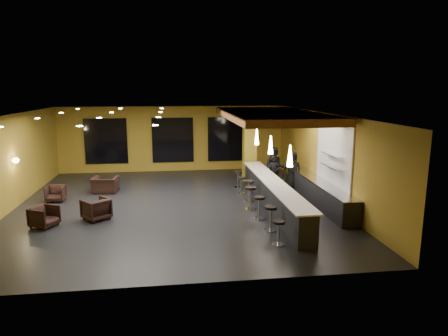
{
  "coord_description": "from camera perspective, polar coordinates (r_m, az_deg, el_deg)",
  "views": [
    {
      "loc": [
        -0.07,
        -15.09,
        4.49
      ],
      "look_at": [
        2.0,
        0.5,
        1.3
      ],
      "focal_mm": 32.0,
      "sensor_mm": 36.0,
      "label": 1
    }
  ],
  "objects": [
    {
      "name": "wall_sconce",
      "position": [
        16.86,
        -27.61,
        0.97
      ],
      "size": [
        0.22,
        0.22,
        0.22
      ],
      "primitive_type": "sphere",
      "color": "#FFE5B2",
      "rests_on": "wall_left"
    },
    {
      "name": "pendant_2",
      "position": [
        17.62,
        4.7,
        4.45
      ],
      "size": [
        0.2,
        0.2,
        0.7
      ],
      "primitive_type": "cone",
      "color": "white",
      "rests_on": "wood_soffit"
    },
    {
      "name": "armchair_b",
      "position": [
        14.5,
        -17.8,
        -5.59
      ],
      "size": [
        1.14,
        1.14,
        0.75
      ],
      "primitive_type": "imported",
      "rotation": [
        0.0,
        0.0,
        3.83
      ],
      "color": "black",
      "rests_on": "floor"
    },
    {
      "name": "pendant_0",
      "position": [
        12.83,
        9.4,
        1.71
      ],
      "size": [
        0.2,
        0.2,
        0.7
      ],
      "primitive_type": "cone",
      "color": "white",
      "rests_on": "wood_soffit"
    },
    {
      "name": "pendant_1",
      "position": [
        15.21,
        6.68,
        3.3
      ],
      "size": [
        0.2,
        0.2,
        0.7
      ],
      "primitive_type": "cone",
      "color": "white",
      "rests_on": "wood_soffit"
    },
    {
      "name": "wall_front",
      "position": [
        8.97,
        -6.81,
        -6.39
      ],
      "size": [
        12.0,
        0.1,
        3.5
      ],
      "primitive_type": "cube",
      "color": "#A48224",
      "rests_on": "floor"
    },
    {
      "name": "staff_a",
      "position": [
        17.78,
        7.09,
        -0.68
      ],
      "size": [
        0.59,
        0.41,
        1.55
      ],
      "primitive_type": "imported",
      "rotation": [
        0.0,
        0.0,
        0.07
      ],
      "color": "black",
      "rests_on": "floor"
    },
    {
      "name": "wood_soffit",
      "position": [
        16.64,
        6.67,
        7.49
      ],
      "size": [
        3.6,
        8.0,
        0.28
      ],
      "primitive_type": "cube",
      "color": "#A4622F",
      "rests_on": "ceiling"
    },
    {
      "name": "window_right",
      "position": [
        21.93,
        0.55,
        4.15
      ],
      "size": [
        2.2,
        0.06,
        2.4
      ],
      "primitive_type": "cube",
      "color": "black",
      "rests_on": "wall_back"
    },
    {
      "name": "ceiling",
      "position": [
        15.12,
        -7.35,
        7.81
      ],
      "size": [
        12.0,
        13.0,
        0.1
      ],
      "primitive_type": "cube",
      "color": "black"
    },
    {
      "name": "wall_shelf_lower",
      "position": [
        15.36,
        15.13,
        0.22
      ],
      "size": [
        0.3,
        1.5,
        0.03
      ],
      "primitive_type": "cube",
      "color": "silver",
      "rests_on": "wall_right"
    },
    {
      "name": "floor",
      "position": [
        15.76,
        -7.02,
        -5.37
      ],
      "size": [
        12.0,
        13.0,
        0.1
      ],
      "primitive_type": "cube",
      "color": "black",
      "rests_on": "ground"
    },
    {
      "name": "tile_backsplash",
      "position": [
        15.53,
        15.41,
        1.82
      ],
      "size": [
        0.06,
        3.2,
        2.4
      ],
      "primitive_type": "cube",
      "color": "white",
      "rests_on": "wall_right"
    },
    {
      "name": "bar_stool_5",
      "position": [
        17.1,
        2.49,
        -2.17
      ],
      "size": [
        0.36,
        0.36,
        0.72
      ],
      "rotation": [
        0.0,
        0.0,
        0.23
      ],
      "color": "silver",
      "rests_on": "floor"
    },
    {
      "name": "bar_counter",
      "position": [
        15.11,
        6.98,
        -3.93
      ],
      "size": [
        0.6,
        8.0,
        1.0
      ],
      "primitive_type": "cube",
      "color": "black",
      "rests_on": "floor"
    },
    {
      "name": "wall_left",
      "position": [
        16.46,
        -28.73,
        0.46
      ],
      "size": [
        0.1,
        13.0,
        3.5
      ],
      "primitive_type": "cube",
      "color": "#A48224",
      "rests_on": "floor"
    },
    {
      "name": "bar_stool_2",
      "position": [
        13.88,
        5.06,
        -5.23
      ],
      "size": [
        0.4,
        0.4,
        0.8
      ],
      "rotation": [
        0.0,
        0.0,
        0.21
      ],
      "color": "silver",
      "rests_on": "floor"
    },
    {
      "name": "prep_counter",
      "position": [
        16.19,
        13.42,
        -3.38
      ],
      "size": [
        0.7,
        6.0,
        0.86
      ],
      "primitive_type": "cube",
      "color": "black",
      "rests_on": "floor"
    },
    {
      "name": "bar_stool_0",
      "position": [
        11.73,
        7.83,
        -8.7
      ],
      "size": [
        0.37,
        0.37,
        0.72
      ],
      "rotation": [
        0.0,
        0.0,
        -0.35
      ],
      "color": "silver",
      "rests_on": "floor"
    },
    {
      "name": "armchair_d",
      "position": [
        18.04,
        -16.61,
        -2.31
      ],
      "size": [
        1.16,
        1.04,
        0.69
      ],
      "primitive_type": "imported",
      "rotation": [
        0.0,
        0.0,
        3.03
      ],
      "color": "black",
      "rests_on": "floor"
    },
    {
      "name": "bar_stool_3",
      "position": [
        14.92,
        3.8,
        -3.86
      ],
      "size": [
        0.44,
        0.44,
        0.86
      ],
      "rotation": [
        0.0,
        0.0,
        -0.34
      ],
      "color": "silver",
      "rests_on": "floor"
    },
    {
      "name": "armchair_a",
      "position": [
        14.37,
        -24.3,
        -6.35
      ],
      "size": [
        1.0,
        0.99,
        0.68
      ],
      "primitive_type": "imported",
      "rotation": [
        0.0,
        0.0,
        1.11
      ],
      "color": "black",
      "rests_on": "floor"
    },
    {
      "name": "prep_top",
      "position": [
        16.08,
        13.49,
        -1.81
      ],
      "size": [
        0.72,
        6.0,
        0.03
      ],
      "primitive_type": "cube",
      "color": "silver",
      "rests_on": "prep_counter"
    },
    {
      "name": "wall_shelf_upper",
      "position": [
        15.28,
        15.22,
        1.88
      ],
      "size": [
        0.3,
        1.5,
        0.03
      ],
      "primitive_type": "cube",
      "color": "silver",
      "rests_on": "wall_right"
    },
    {
      "name": "bar_stool_6",
      "position": [
        18.08,
        2.01,
        -1.3
      ],
      "size": [
        0.39,
        0.39,
        0.78
      ],
      "rotation": [
        0.0,
        0.0,
        -0.2
      ],
      "color": "silver",
      "rests_on": "floor"
    },
    {
      "name": "staff_b",
      "position": [
        18.03,
        7.25,
        0.03
      ],
      "size": [
        1.12,
        1.02,
        1.89
      ],
      "primitive_type": "imported",
      "rotation": [
        0.0,
        0.0,
        -0.4
      ],
      "color": "black",
      "rests_on": "floor"
    },
    {
      "name": "armchair_c",
      "position": [
        17.32,
        -22.92,
        -3.38
      ],
      "size": [
        0.7,
        0.72,
        0.65
      ],
      "primitive_type": "imported",
      "rotation": [
        0.0,
        0.0,
        0.01
      ],
      "color": "black",
      "rests_on": "floor"
    },
    {
      "name": "bar_stool_4",
      "position": [
        15.9,
        3.55,
        -2.89
      ],
      "size": [
        0.44,
        0.44,
        0.86
      ],
      "rotation": [
        0.0,
        0.0,
        -0.27
      ],
      "color": "silver",
      "rests_on": "floor"
    },
    {
      "name": "staff_c",
      "position": [
        18.07,
        9.72,
        -0.33
      ],
      "size": [
        0.95,
        0.75,
        1.7
      ],
      "primitive_type": "imported",
      "rotation": [
        0.0,
        0.0,
        -0.29
      ],
      "color": "black",
      "rests_on": "floor"
    },
    {
      "name": "window_center",
      "position": [
        21.71,
        -7.33,
        3.98
      ],
      "size": [
        2.2,
        0.06,
        2.4
      ],
      "primitive_type": "cube",
      "color": "black",
      "rests_on": "wall_back"
    },
    {
      "name": "column",
      "position": [
        19.25,
        3.66,
        3.26
      ],
      "size": [
        0.6,
        0.6,
        3.5
      ],
      "primitive_type": "cube",
      "color": "olive",
      "rests_on": "floor"
    },
    {
      "name": "bar_top",
      "position": [
        14.98,
        7.03,
        -2.0
      ],
      "size": [
        0.78,
        8.1,
        0.05
      ],
      "primitive_type": "cube",
      "color": "white",
      "rests_on": "bar_counter"
    },
    {
      "name": "wall_back",
      "position": [
        21.81,
        -7.33,
        4.15
      ],
      "size": [
        12.0,
        0.1,
        3.5
      ],
      "primitive_type": "cube",
      "color": "#A48224",
      "rests_on": "floor"
    },
    {
      "name": "bar_stool_1",
      "position": [
        12.79,
        6.69,
        -6.71
      ],
      "size": [
        0.41,
        0.41,
        0.81
      ],
      "rotation": [
        0.0,
        0.0,
        -0.4
      ],
      "color": "silver",
      "rests_on": "floor"
    },
    {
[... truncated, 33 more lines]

